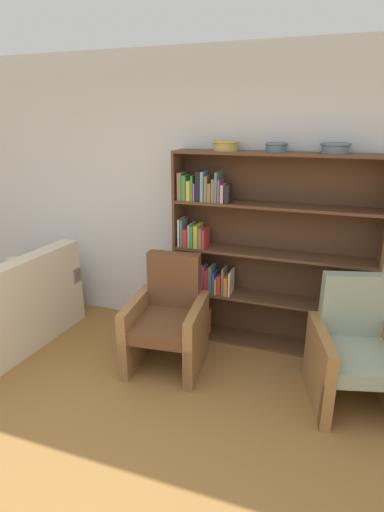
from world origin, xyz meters
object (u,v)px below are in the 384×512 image
bookshelf (252,254)px  bowl_brass (277,147)px  armchair_leather (168,320)px  bowl_terracotta (226,145)px  bowl_copper (335,147)px  armchair_cushioned (355,353)px

bookshelf → bowl_brass: 1.00m
bookshelf → armchair_leather: bookshelf is taller
bowl_terracotta → bowl_copper: (0.92, 0.00, -0.00)m
bowl_brass → armchair_cushioned: bearing=-37.9°
bookshelf → bowl_copper: bearing=-1.7°
bowl_terracotta → bowl_brass: bowl_terracotta is taller
armchair_cushioned → bowl_copper: bearing=-77.6°
bowl_copper → armchair_cushioned: bowl_copper is taller
armchair_cushioned → bowl_brass: bearing=-52.7°
bowl_terracotta → armchair_leather: bowl_terracotta is taller
bowl_brass → bowl_copper: size_ratio=0.80×
bowl_copper → armchair_leather: bowl_copper is taller
armchair_leather → bookshelf: bearing=-140.2°
bowl_terracotta → armchair_cushioned: bearing=-26.4°
bookshelf → bowl_brass: bearing=-6.5°
bookshelf → bowl_terracotta: 1.03m
bowl_terracotta → armchair_leather: 1.64m
bowl_terracotta → bowl_copper: bearing=0.0°
bookshelf → bowl_copper: (0.63, -0.02, 0.99)m
armchair_leather → armchair_cushioned: 1.56m
armchair_leather → bowl_terracotta: bearing=-124.3°
bowl_copper → armchair_cushioned: bearing=-62.8°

